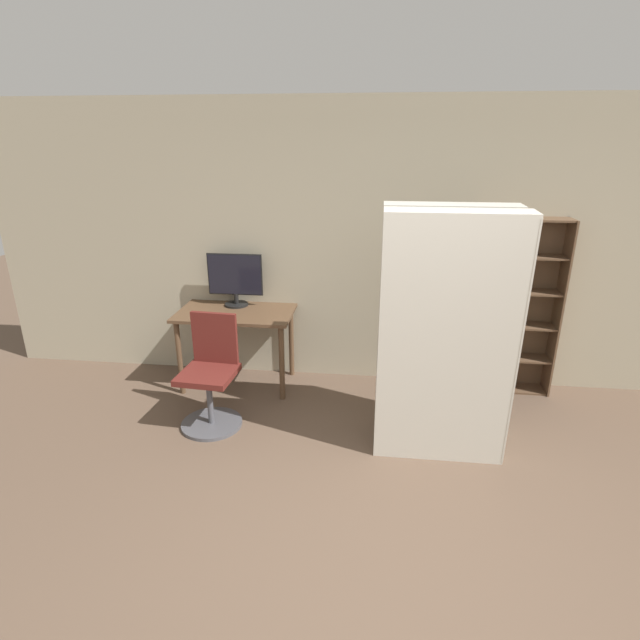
# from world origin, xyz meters

# --- Properties ---
(ground_plane) EXTENTS (16.00, 16.00, 0.00)m
(ground_plane) POSITION_xyz_m (0.00, 0.00, 0.00)
(ground_plane) COLOR brown
(wall_back) EXTENTS (8.00, 0.06, 2.70)m
(wall_back) POSITION_xyz_m (0.00, 2.76, 1.35)
(wall_back) COLOR tan
(wall_back) RESTS_ON ground
(desk) EXTENTS (1.11, 0.64, 0.77)m
(desk) POSITION_xyz_m (-1.45, 2.41, 0.65)
(desk) COLOR brown
(desk) RESTS_ON ground
(monitor) EXTENTS (0.54, 0.23, 0.52)m
(monitor) POSITION_xyz_m (-1.49, 2.59, 1.05)
(monitor) COLOR black
(monitor) RESTS_ON desk
(office_chair) EXTENTS (0.52, 0.52, 0.96)m
(office_chair) POSITION_xyz_m (-1.48, 1.67, 0.40)
(office_chair) COLOR #4C4C51
(office_chair) RESTS_ON ground
(bookshelf) EXTENTS (0.80, 0.25, 1.67)m
(bookshelf) POSITION_xyz_m (1.07, 2.63, 0.82)
(bookshelf) COLOR brown
(bookshelf) RESTS_ON ground
(mattress_near) EXTENTS (0.98, 0.30, 1.90)m
(mattress_near) POSITION_xyz_m (0.40, 1.40, 0.95)
(mattress_near) COLOR beige
(mattress_near) RESTS_ON ground
(mattress_far) EXTENTS (0.98, 0.25, 1.90)m
(mattress_far) POSITION_xyz_m (0.40, 1.72, 0.95)
(mattress_far) COLOR beige
(mattress_far) RESTS_ON ground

